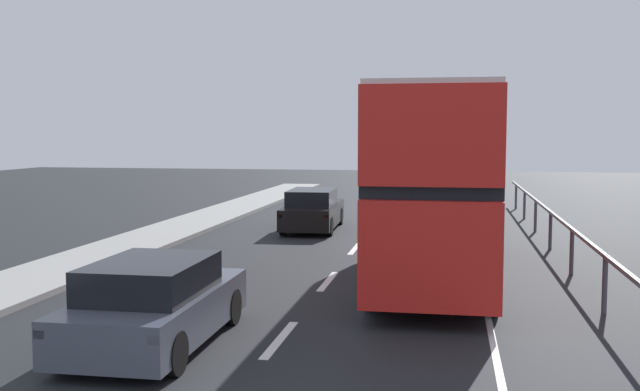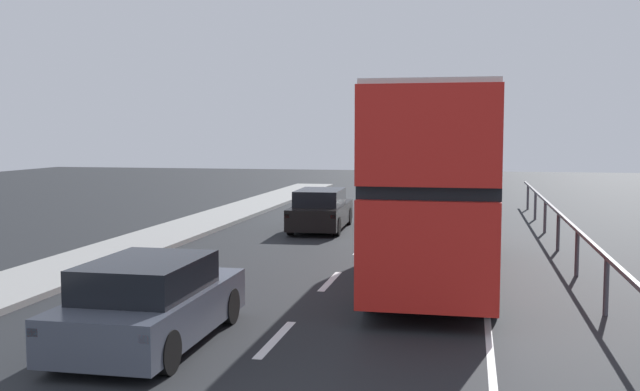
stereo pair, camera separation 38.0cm
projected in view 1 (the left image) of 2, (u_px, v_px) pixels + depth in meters
The scene contains 5 objects.
lane_paint_markings at pixel (416, 307), 14.19m from camera, with size 3.61×46.00×0.01m.
bridge_side_railing at pixel (605, 265), 13.63m from camera, with size 0.10×42.00×1.14m.
double_decker_bus_red at pixel (436, 179), 17.06m from camera, with size 2.53×10.07×4.34m.
hatchback_car_near at pixel (155, 304), 11.61m from camera, with size 1.89×4.19×1.41m.
sedan_car_ahead at pixel (313, 210), 25.44m from camera, with size 1.89×4.47×1.44m.
Camera 1 is at (2.74, -5.20, 3.43)m, focal length 40.66 mm.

